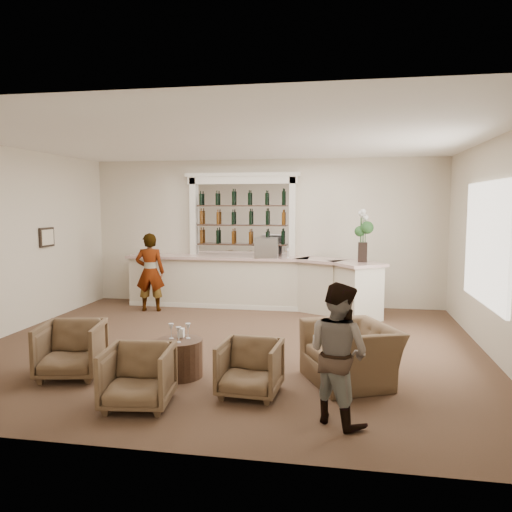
{
  "coord_description": "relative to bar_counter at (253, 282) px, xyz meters",
  "views": [
    {
      "loc": [
        1.8,
        -7.71,
        2.31
      ],
      "look_at": [
        0.27,
        0.9,
        1.39
      ],
      "focal_mm": 35.0,
      "sensor_mm": 36.0,
      "label": 1
    }
  ],
  "objects": [
    {
      "name": "armchair_far",
      "position": [
        2.07,
        -4.31,
        -0.2
      ],
      "size": [
        1.4,
        1.47,
        0.75
      ],
      "primitive_type": "imported",
      "rotation": [
        0.0,
        0.0,
        -1.13
      ],
      "color": "brown",
      "rests_on": "ground"
    },
    {
      "name": "back_bar_alcove",
      "position": [
        -0.34,
        0.41,
        1.46
      ],
      "size": [
        2.64,
        0.25,
        3.0
      ],
      "color": "white",
      "rests_on": "ground"
    },
    {
      "name": "guest",
      "position": [
        1.92,
        -5.54,
        0.17
      ],
      "size": [
        0.92,
        0.9,
        1.5
      ],
      "primitive_type": "imported",
      "rotation": [
        0.0,
        0.0,
        2.46
      ],
      "color": "gray",
      "rests_on": "ground"
    },
    {
      "name": "armchair_left",
      "position": [
        -1.6,
        -4.76,
        -0.2
      ],
      "size": [
        0.94,
        0.96,
        0.74
      ],
      "primitive_type": "imported",
      "rotation": [
        0.0,
        0.0,
        0.21
      ],
      "color": "brown",
      "rests_on": "ground"
    },
    {
      "name": "espresso_machine",
      "position": [
        0.3,
        -0.06,
        0.78
      ],
      "size": [
        0.52,
        0.44,
        0.43
      ],
      "primitive_type": "cube",
      "rotation": [
        0.0,
        0.0,
        0.06
      ],
      "color": "silver",
      "rests_on": "bar_counter"
    },
    {
      "name": "flower_vase",
      "position": [
        2.33,
        -0.51,
        1.16
      ],
      "size": [
        0.28,
        0.28,
        1.05
      ],
      "color": "black",
      "rests_on": "bar_counter"
    },
    {
      "name": "ground",
      "position": [
        0.16,
        -3.0,
        -0.57
      ],
      "size": [
        8.0,
        8.0,
        0.0
      ],
      "primitive_type": "plane",
      "color": "brown",
      "rests_on": "ground"
    },
    {
      "name": "sommelier",
      "position": [
        -2.14,
        -0.66,
        0.27
      ],
      "size": [
        0.69,
        0.52,
        1.69
      ],
      "primitive_type": "imported",
      "rotation": [
        0.0,
        0.0,
        3.35
      ],
      "color": "gray",
      "rests_on": "ground"
    },
    {
      "name": "armchair_center",
      "position": [
        -0.32,
        -5.53,
        -0.23
      ],
      "size": [
        0.83,
        0.85,
        0.7
      ],
      "primitive_type": "imported",
      "rotation": [
        0.0,
        0.0,
        0.12
      ],
      "color": "brown",
      "rests_on": "ground"
    },
    {
      "name": "wine_glass_tbl_a",
      "position": [
        -0.31,
        -4.47,
        0.03
      ],
      "size": [
        0.07,
        0.07,
        0.21
      ],
      "primitive_type": null,
      "color": "white",
      "rests_on": "cocktail_table"
    },
    {
      "name": "wine_glass_tbl_b",
      "position": [
        -0.09,
        -4.42,
        0.03
      ],
      "size": [
        0.07,
        0.07,
        0.21
      ],
      "primitive_type": null,
      "color": "white",
      "rests_on": "cocktail_table"
    },
    {
      "name": "armchair_right",
      "position": [
        0.87,
        -4.97,
        -0.24
      ],
      "size": [
        0.76,
        0.78,
        0.66
      ],
      "primitive_type": "imported",
      "rotation": [
        0.0,
        0.0,
        -0.07
      ],
      "color": "brown",
      "rests_on": "ground"
    },
    {
      "name": "wine_glass_tbl_c",
      "position": [
        -0.15,
        -4.63,
        0.03
      ],
      "size": [
        0.07,
        0.07,
        0.21
      ],
      "primitive_type": null,
      "color": "white",
      "rests_on": "cocktail_table"
    },
    {
      "name": "napkin_holder",
      "position": [
        -0.21,
        -4.36,
        -0.01
      ],
      "size": [
        0.08,
        0.08,
        0.12
      ],
      "primitive_type": "cube",
      "color": "white",
      "rests_on": "cocktail_table"
    },
    {
      "name": "wine_glass_bar_right",
      "position": [
        0.76,
        0.03,
        0.67
      ],
      "size": [
        0.07,
        0.07,
        0.21
      ],
      "primitive_type": null,
      "color": "white",
      "rests_on": "bar_counter"
    },
    {
      "name": "room_shell",
      "position": [
        0.33,
        -2.29,
        1.77
      ],
      "size": [
        8.04,
        7.02,
        3.32
      ],
      "color": "beige",
      "rests_on": "ground"
    },
    {
      "name": "wine_glass_bar_left",
      "position": [
        0.39,
        0.06,
        0.67
      ],
      "size": [
        0.07,
        0.07,
        0.21
      ],
      "primitive_type": null,
      "color": "white",
      "rests_on": "bar_counter"
    },
    {
      "name": "cocktail_table",
      "position": [
        -0.19,
        -4.5,
        -0.32
      ],
      "size": [
        0.62,
        0.62,
        0.5
      ],
      "primitive_type": "cylinder",
      "color": "#432D1D",
      "rests_on": "ground"
    },
    {
      "name": "bar_counter",
      "position": [
        0.0,
        0.0,
        0.0
      ],
      "size": [
        5.72,
        1.8,
        1.14
      ],
      "color": "beige",
      "rests_on": "ground"
    }
  ]
}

